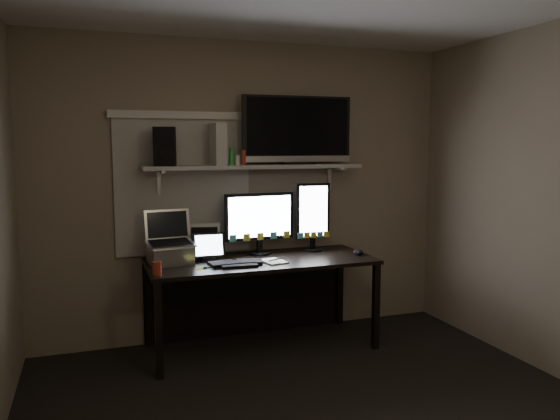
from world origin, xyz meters
name	(u,v)px	position (x,y,z in m)	size (l,w,h in m)	color
back_wall	(248,191)	(0.00, 1.80, 1.25)	(3.60, 3.60, 0.00)	#796857
window_blinds	(184,187)	(-0.55, 1.79, 1.30)	(1.10, 0.02, 1.10)	silver
desk	(257,277)	(0.00, 1.55, 0.55)	(1.80, 0.75, 0.73)	black
wall_shelf	(254,167)	(0.00, 1.62, 1.46)	(1.80, 0.35, 0.03)	#A3A49F
monitor_landscape	(259,223)	(0.05, 1.63, 0.99)	(0.60, 0.06, 0.53)	black
monitor_portrait	(313,217)	(0.53, 1.62, 1.03)	(0.30, 0.06, 0.60)	black
keyboard	(236,263)	(-0.24, 1.31, 0.74)	(0.42, 0.16, 0.03)	black
mouse	(358,252)	(0.82, 1.34, 0.75)	(0.08, 0.12, 0.04)	black
notepad	(273,261)	(0.06, 1.29, 0.74)	(0.16, 0.22, 0.01)	white
tablet	(209,247)	(-0.41, 1.51, 0.84)	(0.26, 0.11, 0.22)	black
file_sorter	(205,241)	(-0.41, 1.67, 0.86)	(0.21, 0.10, 0.27)	black
laptop	(170,238)	(-0.71, 1.49, 0.93)	(0.36, 0.29, 0.40)	#A4A3A7
cup	(157,268)	(-0.85, 1.16, 0.78)	(0.07, 0.07, 0.10)	maroon
sticky_notes	(211,266)	(-0.43, 1.32, 0.73)	(0.32, 0.23, 0.00)	yellow
tv	(297,130)	(0.38, 1.63, 1.76)	(0.94, 0.17, 0.56)	black
game_console	(218,144)	(-0.30, 1.60, 1.65)	(0.09, 0.28, 0.33)	beige
speaker	(165,147)	(-0.72, 1.61, 1.63)	(0.16, 0.20, 0.30)	black
bottles	(231,156)	(-0.21, 1.54, 1.55)	(0.23, 0.05, 0.14)	#A50F0C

